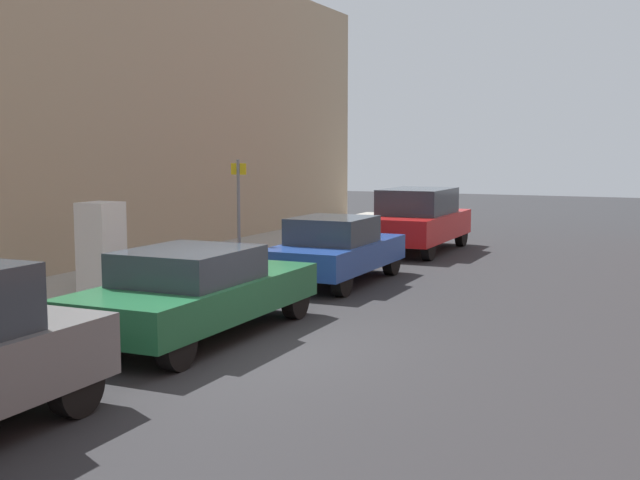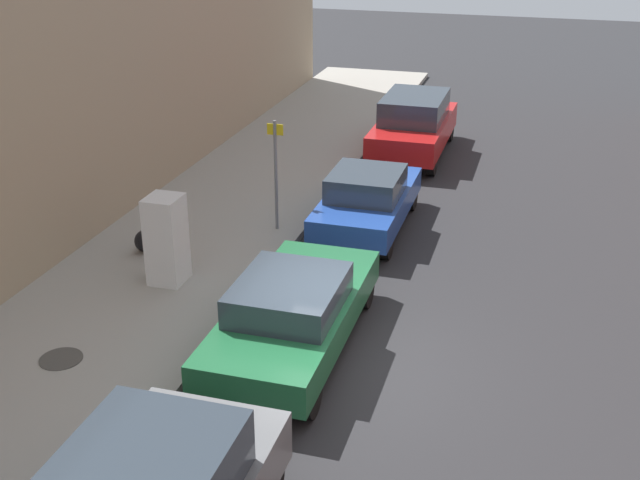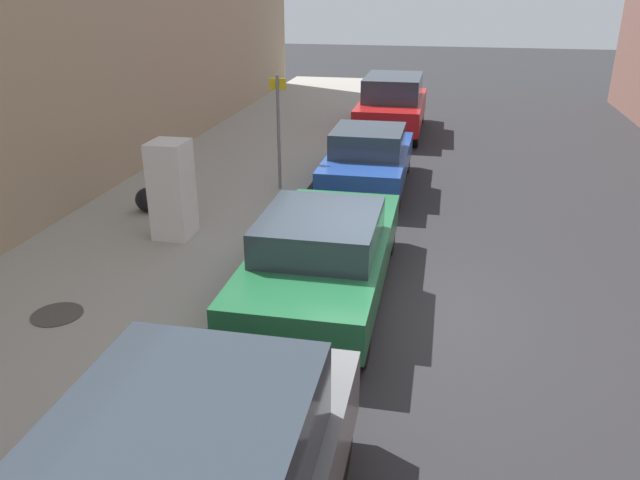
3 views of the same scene
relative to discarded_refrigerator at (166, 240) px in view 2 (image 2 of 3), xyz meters
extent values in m
plane|color=#28282B|center=(3.98, -1.73, -1.03)|extent=(80.00, 80.00, 0.00)
cube|color=#9E998E|center=(-0.39, -1.73, -0.95)|extent=(4.29, 44.00, 0.16)
cube|color=white|center=(0.00, 0.00, 0.00)|extent=(0.64, 0.70, 1.74)
cube|color=black|center=(0.00, 0.35, 0.00)|extent=(0.01, 0.01, 1.66)
cube|color=yellow|center=(-0.08, 0.36, 0.24)|extent=(0.16, 0.01, 0.22)
cube|color=red|center=(0.00, 0.35, 0.56)|extent=(0.57, 0.01, 0.05)
cube|color=red|center=(0.00, 0.35, -0.35)|extent=(0.57, 0.01, 0.05)
cylinder|color=#47443F|center=(-0.43, -3.10, -0.86)|extent=(0.70, 0.70, 0.02)
cylinder|color=slate|center=(1.16, 3.05, 0.37)|extent=(0.07, 0.07, 2.49)
cube|color=yellow|center=(1.16, 3.07, 1.42)|extent=(0.36, 0.02, 0.24)
sphere|color=black|center=(-1.07, 1.10, -0.63)|extent=(0.48, 0.48, 0.48)
cylinder|color=black|center=(2.16, -5.14, -0.69)|extent=(0.22, 0.69, 0.69)
cube|color=#1E6038|center=(3.02, -1.42, -0.42)|extent=(1.88, 4.70, 0.55)
cube|color=#2D3842|center=(3.02, -1.66, 0.10)|extent=(1.66, 1.97, 0.50)
cylinder|color=black|center=(2.21, 0.34, -0.70)|extent=(0.22, 0.67, 0.67)
cylinder|color=black|center=(3.83, 0.34, -0.70)|extent=(0.22, 0.67, 0.67)
cylinder|color=black|center=(2.21, -3.19, -0.70)|extent=(0.22, 0.67, 0.67)
cylinder|color=black|center=(3.83, -3.19, -0.70)|extent=(0.22, 0.67, 0.67)
cube|color=#23479E|center=(3.02, 3.99, -0.42)|extent=(1.75, 4.10, 0.55)
cube|color=#2D3842|center=(3.02, 3.79, 0.13)|extent=(1.54, 1.72, 0.55)
cylinder|color=black|center=(2.28, 5.46, -0.70)|extent=(0.22, 0.67, 0.67)
cylinder|color=black|center=(3.77, 5.46, -0.70)|extent=(0.22, 0.67, 0.67)
cylinder|color=black|center=(2.28, 2.53, -0.70)|extent=(0.22, 0.67, 0.67)
cylinder|color=black|center=(3.77, 2.53, -0.70)|extent=(0.22, 0.67, 0.67)
cube|color=red|center=(3.02, 9.78, -0.32)|extent=(1.91, 4.59, 0.70)
cube|color=#2D3842|center=(3.02, 9.78, 0.38)|extent=(1.68, 2.52, 0.70)
cylinder|color=black|center=(2.20, 11.46, -0.67)|extent=(0.22, 0.73, 0.73)
cylinder|color=black|center=(3.85, 11.46, -0.67)|extent=(0.22, 0.73, 0.73)
cylinder|color=black|center=(2.20, 8.10, -0.67)|extent=(0.22, 0.73, 0.73)
cylinder|color=black|center=(3.85, 8.10, -0.67)|extent=(0.22, 0.73, 0.73)
camera|label=1|loc=(9.76, -11.72, 1.87)|focal=45.00mm
camera|label=2|loc=(6.75, -12.60, 6.19)|focal=45.00mm
camera|label=3|loc=(4.66, -9.83, 3.44)|focal=35.00mm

